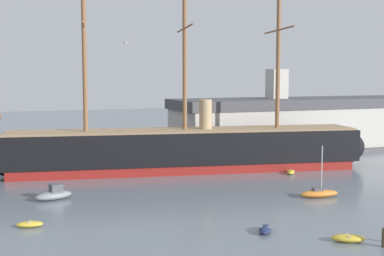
# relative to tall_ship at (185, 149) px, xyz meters

# --- Properties ---
(tall_ship) EXTENTS (63.81, 18.20, 30.94)m
(tall_ship) POSITION_rel_tall_ship_xyz_m (0.00, 0.00, 0.00)
(tall_ship) COLOR maroon
(tall_ship) RESTS_ON ground
(dinghy_foreground_right) EXTENTS (3.13, 2.50, 0.68)m
(dinghy_foreground_right) POSITION_rel_tall_ship_xyz_m (1.14, -36.97, -3.03)
(dinghy_foreground_right) COLOR gold
(dinghy_foreground_right) RESTS_ON ground
(dinghy_near_centre) EXTENTS (2.36, 2.72, 0.60)m
(dinghy_near_centre) POSITION_rel_tall_ship_xyz_m (-4.22, -31.93, -3.07)
(dinghy_near_centre) COLOR #1E284C
(dinghy_near_centre) RESTS_ON ground
(dinghy_mid_left) EXTENTS (2.64, 1.53, 0.59)m
(dinghy_mid_left) POSITION_rel_tall_ship_xyz_m (-24.25, -22.19, -3.07)
(dinghy_mid_left) COLOR gold
(dinghy_mid_left) RESTS_ON ground
(sailboat_mid_right) EXTENTS (4.91, 2.11, 6.19)m
(sailboat_mid_right) POSITION_rel_tall_ship_xyz_m (8.70, -22.15, -2.85)
(sailboat_mid_right) COLOR orange
(sailboat_mid_right) RESTS_ON ground
(motorboat_alongside_bow) EXTENTS (4.68, 2.88, 1.83)m
(motorboat_alongside_bow) POSITION_rel_tall_ship_xyz_m (-20.79, -11.73, -2.73)
(motorboat_alongside_bow) COLOR gray
(motorboat_alongside_bow) RESTS_ON ground
(dinghy_alongside_stern) EXTENTS (2.46, 2.70, 0.60)m
(dinghy_alongside_stern) POSITION_rel_tall_ship_xyz_m (13.64, -8.17, -3.07)
(dinghy_alongside_stern) COLOR gold
(dinghy_alongside_stern) RESTS_ON ground
(motorboat_far_right) EXTENTS (3.12, 1.32, 1.31)m
(motorboat_far_right) POSITION_rel_tall_ship_xyz_m (22.68, 3.34, -2.91)
(motorboat_far_right) COLOR #7FB2D6
(motorboat_far_right) RESTS_ON ground
(motorboat_distant_centre) EXTENTS (2.31, 3.38, 1.31)m
(motorboat_distant_centre) POSITION_rel_tall_ship_xyz_m (-2.24, 17.24, -2.91)
(motorboat_distant_centre) COLOR silver
(motorboat_distant_centre) RESTS_ON ground
(mooring_piling_left_pair) EXTENTS (0.44, 0.44, 1.64)m
(mooring_piling_left_pair) POSITION_rel_tall_ship_xyz_m (3.10, -39.15, -2.55)
(mooring_piling_left_pair) COLOR #4C3D2D
(mooring_piling_left_pair) RESTS_ON ground
(dockside_warehouse_right) EXTENTS (60.00, 16.90, 15.77)m
(dockside_warehouse_right) POSITION_rel_tall_ship_xyz_m (31.21, 12.66, 1.69)
(dockside_warehouse_right) COLOR #565659
(dockside_warehouse_right) RESTS_ON ground
(seagull_in_flight) EXTENTS (0.71, 1.10, 0.13)m
(seagull_in_flight) POSITION_rel_tall_ship_xyz_m (-15.73, -26.30, 13.98)
(seagull_in_flight) COLOR silver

